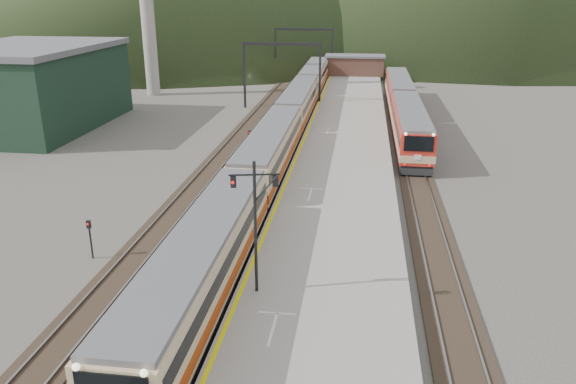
# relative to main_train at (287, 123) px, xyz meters

# --- Properties ---
(track_main) EXTENTS (2.60, 200.00, 0.23)m
(track_main) POSITION_rel_main_train_xyz_m (0.00, 1.40, -1.90)
(track_main) COLOR black
(track_main) RESTS_ON ground
(track_far) EXTENTS (2.60, 200.00, 0.23)m
(track_far) POSITION_rel_main_train_xyz_m (-5.00, 1.40, -1.90)
(track_far) COLOR black
(track_far) RESTS_ON ground
(track_second) EXTENTS (2.60, 200.00, 0.23)m
(track_second) POSITION_rel_main_train_xyz_m (11.50, 1.40, -1.90)
(track_second) COLOR black
(track_second) RESTS_ON ground
(platform) EXTENTS (8.00, 100.00, 1.00)m
(platform) POSITION_rel_main_train_xyz_m (5.60, -0.60, -1.47)
(platform) COLOR gray
(platform) RESTS_ON ground
(gantry_near) EXTENTS (9.55, 0.25, 8.00)m
(gantry_near) POSITION_rel_main_train_xyz_m (-2.85, 16.40, 3.62)
(gantry_near) COLOR black
(gantry_near) RESTS_ON ground
(gantry_far) EXTENTS (9.55, 0.25, 8.00)m
(gantry_far) POSITION_rel_main_train_xyz_m (-2.85, 41.40, 3.62)
(gantry_far) COLOR black
(gantry_far) RESTS_ON ground
(warehouse) EXTENTS (14.50, 20.50, 8.60)m
(warehouse) POSITION_rel_main_train_xyz_m (-28.00, 3.40, 2.35)
(warehouse) COLOR black
(warehouse) RESTS_ON ground
(station_shed) EXTENTS (9.40, 4.40, 3.10)m
(station_shed) POSITION_rel_main_train_xyz_m (5.60, 39.40, 0.60)
(station_shed) COLOR #513228
(station_shed) RESTS_ON platform
(main_train) EXTENTS (2.85, 78.17, 3.48)m
(main_train) POSITION_rel_main_train_xyz_m (0.00, 0.00, 0.00)
(main_train) COLOR tan
(main_train) RESTS_ON track_main
(second_train) EXTENTS (2.76, 37.55, 3.36)m
(second_train) POSITION_rel_main_train_xyz_m (11.50, 9.62, -0.06)
(second_train) COLOR red
(second_train) RESTS_ON track_second
(signal_mast) EXTENTS (2.17, 0.60, 6.24)m
(signal_mast) POSITION_rel_main_train_xyz_m (2.58, -29.62, 2.86)
(signal_mast) COLOR black
(signal_mast) RESTS_ON platform
(short_signal_a) EXTENTS (0.25, 0.20, 2.27)m
(short_signal_a) POSITION_rel_main_train_xyz_m (-2.48, -30.88, -0.51)
(short_signal_a) COLOR black
(short_signal_a) RESTS_ON ground
(short_signal_b) EXTENTS (0.26, 0.23, 2.27)m
(short_signal_b) POSITION_rel_main_train_xyz_m (-2.79, -4.47, -0.51)
(short_signal_b) COLOR black
(short_signal_b) RESTS_ON ground
(short_signal_c) EXTENTS (0.23, 0.18, 2.27)m
(short_signal_c) POSITION_rel_main_train_xyz_m (-7.44, -25.64, -0.51)
(short_signal_c) COLOR black
(short_signal_c) RESTS_ON ground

